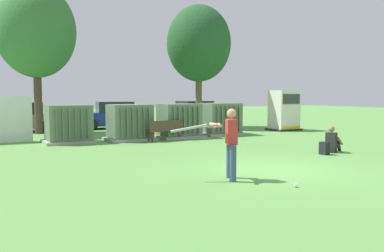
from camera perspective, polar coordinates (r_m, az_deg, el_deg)
The scene contains 16 objects.
ground_plane at distance 11.74m, azimuth 11.29°, elevation -5.92°, with size 96.00×96.00×0.00m, color #5B9947.
transformer_west at distance 18.47m, azimuth -16.62°, elevation 0.21°, with size 2.10×1.70×1.62m.
transformer_mid_west at distance 18.86m, azimuth -8.57°, elevation 0.43°, with size 2.10×1.70×1.62m.
transformer_mid_east at distance 19.78m, azimuth -1.78°, elevation 0.66°, with size 2.10×1.70×1.62m.
transformer_east at distance 21.21m, azimuth 3.93°, elevation 0.91°, with size 2.10×1.70×1.62m.
generator_enclosure at distance 24.29m, azimuth 12.55°, elevation 2.08°, with size 1.60×1.40×2.30m.
park_bench at distance 18.56m, azimuth -3.65°, elevation -0.38°, with size 1.84×0.74×0.92m.
batter at distance 10.09m, azimuth 5.12°, elevation -1.94°, with size 1.56×0.92×1.74m.
sports_ball at distance 9.67m, azimuth 14.09°, elevation -7.93°, with size 0.09×0.09×0.09m, color white.
seated_spectator at distance 15.68m, azimuth 18.76°, elevation -2.08°, with size 0.79×0.65×0.96m.
backpack at distance 15.01m, azimuth 17.78°, elevation -2.96°, with size 0.26×0.32×0.44m.
tree_left at distance 23.38m, azimuth -20.67°, elevation 12.07°, with size 4.05×4.05×7.74m.
tree_center_left at distance 25.84m, azimuth 0.94°, elevation 11.25°, with size 3.93×3.93×7.51m.
parked_car_leftmost at distance 24.67m, azimuth -22.80°, elevation 0.99°, with size 4.28×2.08×1.62m.
parked_car_left_of_center at distance 25.64m, azimuth -10.82°, elevation 1.37°, with size 4.39×2.34×1.62m.
parked_car_right_of_center at distance 27.79m, azimuth 0.19°, elevation 1.68°, with size 4.36×2.26×1.62m.
Camera 1 is at (-7.36, -8.91, 2.10)m, focal length 38.74 mm.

